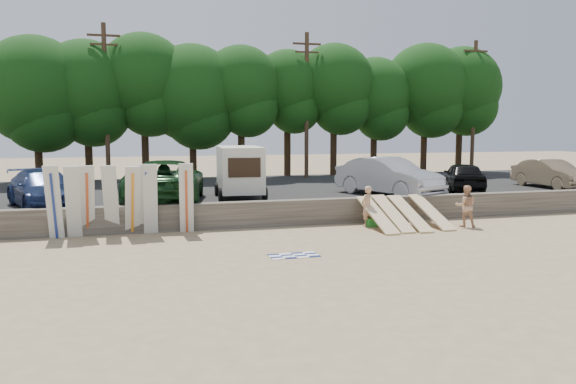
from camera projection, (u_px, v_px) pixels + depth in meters
name	position (u px, v px, depth m)	size (l,w,h in m)	color
ground	(387.00, 236.00, 19.94)	(120.00, 120.00, 0.00)	tan
seawall	(355.00, 210.00, 22.75)	(44.00, 0.50, 1.00)	#6B6356
parking_lot	(301.00, 193.00, 29.95)	(44.00, 14.50, 0.70)	#282828
treeline	(254.00, 88.00, 35.66)	(33.77, 6.54, 8.95)	#382616
utility_poles	(307.00, 102.00, 35.17)	(25.80, 0.26, 9.00)	#473321
box_trailer	(240.00, 169.00, 24.89)	(2.28, 3.74, 2.29)	beige
car_0	(43.00, 189.00, 21.91)	(2.05, 5.04, 1.46)	#142146
car_1	(166.00, 181.00, 23.58)	(2.95, 6.40, 1.78)	#133517
car_2	(388.00, 176.00, 25.89)	(1.86, 5.34, 1.76)	#B3B3B9
car_3	(463.00, 177.00, 27.67)	(1.71, 4.24, 1.45)	black
car_4	(551.00, 174.00, 29.28)	(1.55, 4.46, 1.47)	#877255
surfboard_upright_0	(54.00, 203.00, 19.09)	(0.50, 0.06, 2.60)	silver
surfboard_upright_1	(73.00, 202.00, 19.27)	(0.50, 0.06, 2.60)	silver
surfboard_upright_2	(87.00, 201.00, 19.53)	(0.50, 0.06, 2.60)	silver
surfboard_upright_3	(111.00, 201.00, 19.73)	(0.50, 0.06, 2.60)	silver
surfboard_upright_4	(132.00, 201.00, 19.82)	(0.50, 0.06, 2.60)	silver
surfboard_upright_5	(150.00, 199.00, 20.00)	(0.50, 0.06, 2.60)	silver
surfboard_upright_6	(146.00, 199.00, 20.04)	(0.50, 0.06, 2.60)	silver
surfboard_upright_7	(186.00, 198.00, 20.24)	(0.50, 0.06, 2.60)	silver
surfboard_low_0	(377.00, 215.00, 21.26)	(0.56, 3.00, 0.07)	beige
surfboard_low_1	(392.00, 213.00, 21.56)	(0.56, 3.00, 0.07)	beige
surfboard_low_2	(409.00, 213.00, 21.64)	(0.56, 3.00, 0.07)	beige
surfboard_low_3	(431.00, 212.00, 22.04)	(0.56, 3.00, 0.07)	beige
beachgoer_a	(367.00, 206.00, 21.78)	(0.57, 0.38, 1.57)	tan
beachgoer_b	(466.00, 206.00, 21.64)	(0.78, 0.61, 1.61)	tan
cooler	(372.00, 222.00, 21.75)	(0.38, 0.30, 0.32)	#278F30
gear_bag	(393.00, 221.00, 22.40)	(0.30, 0.25, 0.22)	#DB4619
beach_towel	(294.00, 256.00, 16.79)	(1.50, 1.50, 0.00)	white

